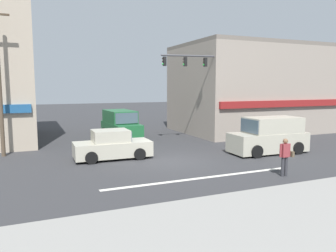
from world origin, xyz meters
The scene contains 10 objects.
ground_plane centered at (0.00, 0.00, 0.00)m, with size 120.00×120.00×0.00m, color #333335.
lane_marking_stripe centered at (0.00, -3.50, 0.00)m, with size 9.00×0.24×0.01m, color silver.
sidewalk_curb centered at (0.00, -8.50, 0.08)m, with size 40.00×5.00×0.16m, color gray.
building_right_corner centered at (11.01, 8.31, 3.70)m, with size 11.91×8.82×7.40m.
utility_pole_far_right centered at (8.89, 9.46, 3.65)m, with size 1.40×0.22×7.01m.
traffic_light_mast centered at (4.80, 4.33, 4.30)m, with size 4.85×0.85×6.20m.
sedan_crossing_rightbound centered at (-2.75, 1.74, 0.71)m, with size 4.13×1.94×1.58m.
van_approaching_near centered at (6.13, -0.35, 1.01)m, with size 4.66×2.16×2.11m.
van_crossing_center centered at (-0.55, 8.26, 1.01)m, with size 2.24×4.70×2.11m.
pedestrian_foreground_with_bag centered at (3.38, -4.64, 0.95)m, with size 0.67×0.30×1.67m.
Camera 1 is at (-6.79, -15.51, 3.92)m, focal length 35.00 mm.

